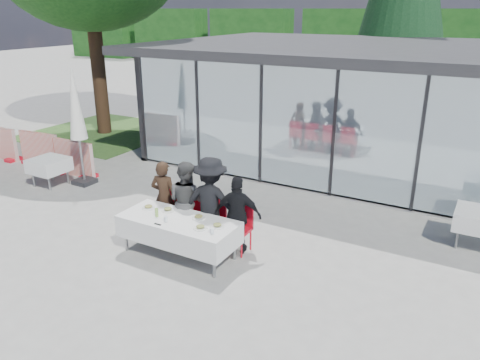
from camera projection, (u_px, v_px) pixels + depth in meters
name	position (u px, v px, depth m)	size (l,w,h in m)	color
ground	(207.00, 257.00, 8.82)	(90.00, 90.00, 0.00)	gray
pavilion	(412.00, 89.00, 13.84)	(14.80, 8.80, 3.44)	gray
treeline	(406.00, 43.00, 31.89)	(62.50, 2.00, 4.40)	#123B12
dining_table	(179.00, 229.00, 8.70)	(2.26, 0.96, 0.75)	silver
diner_a	(164.00, 197.00, 9.54)	(0.57, 0.57, 1.55)	#332116
diner_chair_a	(168.00, 207.00, 9.70)	(0.44, 0.44, 0.97)	red
diner_b	(187.00, 201.00, 9.27)	(0.79, 0.79, 1.63)	#4C4C4C
diner_chair_b	(190.00, 212.00, 9.44)	(0.44, 0.44, 0.97)	red
diner_c	(211.00, 202.00, 8.97)	(1.16, 1.16, 1.80)	black
diner_chair_c	(214.00, 218.00, 9.17)	(0.44, 0.44, 0.97)	red
diner_d	(238.00, 215.00, 8.75)	(0.89, 0.89, 1.52)	black
diner_chair_d	(240.00, 224.00, 8.90)	(0.44, 0.44, 0.97)	red
plate_a	(148.00, 207.00, 9.08)	(0.26, 0.26, 0.07)	silver
plate_b	(168.00, 209.00, 8.97)	(0.26, 0.26, 0.07)	silver
plate_c	(199.00, 217.00, 8.65)	(0.26, 0.26, 0.07)	silver
plate_d	(217.00, 225.00, 8.31)	(0.26, 0.26, 0.07)	silver
plate_extra	(200.00, 227.00, 8.24)	(0.26, 0.26, 0.07)	silver
juice_bottle	(157.00, 212.00, 8.70)	(0.06, 0.06, 0.16)	#7AA645
drinking_glasses	(188.00, 225.00, 8.28)	(1.07, 0.08, 0.10)	silver
folded_eyeglasses	(158.00, 224.00, 8.40)	(0.14, 0.03, 0.01)	black
spare_table_left	(49.00, 165.00, 12.19)	(0.86, 0.86, 0.74)	silver
spare_table_right	(478.00, 220.00, 9.04)	(0.86, 0.86, 0.74)	silver
market_umbrella	(76.00, 112.00, 11.83)	(0.50, 0.50, 3.00)	black
grass_patch	(105.00, 132.00, 17.63)	(5.00, 5.00, 0.02)	#385926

